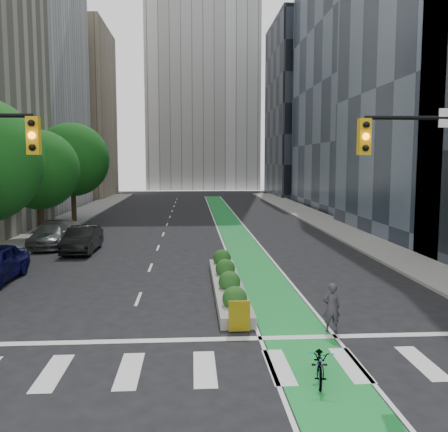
{
  "coord_description": "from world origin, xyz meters",
  "views": [
    {
      "loc": [
        -0.32,
        -13.85,
        5.54
      ],
      "look_at": [
        1.19,
        9.24,
        3.0
      ],
      "focal_mm": 40.0,
      "sensor_mm": 36.0,
      "label": 1
    }
  ],
  "objects": [
    {
      "name": "ground",
      "position": [
        0.0,
        0.0,
        0.0
      ],
      "size": [
        160.0,
        160.0,
        0.0
      ],
      "primitive_type": "plane",
      "color": "black",
      "rests_on": "ground"
    },
    {
      "name": "sidewalk_left",
      "position": [
        -11.8,
        25.0,
        0.07
      ],
      "size": [
        3.6,
        90.0,
        0.15
      ],
      "primitive_type": "cube",
      "color": "gray",
      "rests_on": "ground"
    },
    {
      "name": "sidewalk_right",
      "position": [
        11.8,
        25.0,
        0.07
      ],
      "size": [
        3.6,
        90.0,
        0.15
      ],
      "primitive_type": "cube",
      "color": "gray",
      "rests_on": "ground"
    },
    {
      "name": "bike_lane_paint",
      "position": [
        3.0,
        30.0,
        0.01
      ],
      "size": [
        2.2,
        70.0,
        0.01
      ],
      "primitive_type": "cube",
      "color": "#198A34",
      "rests_on": "ground"
    },
    {
      "name": "building_tan_far",
      "position": [
        -20.0,
        66.0,
        13.0
      ],
      "size": [
        14.0,
        16.0,
        26.0
      ],
      "primitive_type": "cube",
      "color": "tan",
      "rests_on": "ground"
    },
    {
      "name": "building_glass_far",
      "position": [
        21.0,
        45.0,
        21.0
      ],
      "size": [
        14.0,
        24.0,
        42.0
      ],
      "primitive_type": "cube",
      "color": "#19212D",
      "rests_on": "ground"
    },
    {
      "name": "building_dark_end",
      "position": [
        20.0,
        68.0,
        14.0
      ],
      "size": [
        14.0,
        18.0,
        28.0
      ],
      "primitive_type": "cube",
      "color": "black",
      "rests_on": "ground"
    },
    {
      "name": "building_distant",
      "position": [
        2.0,
        90.0,
        35.0
      ],
      "size": [
        22.0,
        16.0,
        70.0
      ],
      "primitive_type": "cube",
      "color": "silver",
      "rests_on": "ground"
    },
    {
      "name": "tree_midfar",
      "position": [
        -11.0,
        22.0,
        4.95
      ],
      "size": [
        5.6,
        5.6,
        7.76
      ],
      "color": "black",
      "rests_on": "ground"
    },
    {
      "name": "tree_far",
      "position": [
        -11.0,
        32.0,
        5.69
      ],
      "size": [
        6.6,
        6.6,
        9.0
      ],
      "color": "black",
      "rests_on": "ground"
    },
    {
      "name": "median_planter",
      "position": [
        1.2,
        7.04,
        0.37
      ],
      "size": [
        1.2,
        10.26,
        1.1
      ],
      "color": "gray",
      "rests_on": "ground"
    },
    {
      "name": "bicycle",
      "position": [
        2.91,
        -1.89,
        0.46
      ],
      "size": [
        0.98,
        1.83,
        0.92
      ],
      "primitive_type": "imported",
      "rotation": [
        0.0,
        0.0,
        -0.22
      ],
      "color": "gray",
      "rests_on": "ground"
    },
    {
      "name": "cyclist",
      "position": [
        4.2,
        1.69,
        0.81
      ],
      "size": [
        0.61,
        0.42,
        1.62
      ],
      "primitive_type": "imported",
      "rotation": [
        0.0,
        0.0,
        3.2
      ],
      "color": "#37313B",
      "rests_on": "ground"
    },
    {
      "name": "parked_car_left_mid",
      "position": [
        -7.0,
        16.76,
        0.79
      ],
      "size": [
        1.73,
        4.84,
        1.59
      ],
      "primitive_type": "imported",
      "rotation": [
        0.0,
        0.0,
        -0.01
      ],
      "color": "black",
      "rests_on": "ground"
    },
    {
      "name": "parked_car_left_far",
      "position": [
        -9.5,
        18.91,
        0.77
      ],
      "size": [
        2.34,
        5.35,
        1.53
      ],
      "primitive_type": "imported",
      "rotation": [
        0.0,
        0.0,
        0.04
      ],
      "color": "#595D5F",
      "rests_on": "ground"
    }
  ]
}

